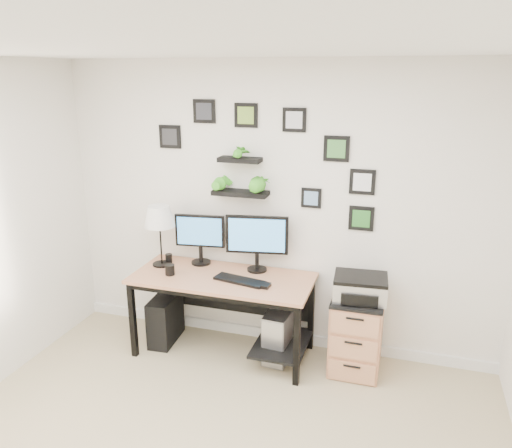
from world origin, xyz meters
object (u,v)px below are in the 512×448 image
(table_lamp, at_px, (159,218))
(pc_tower_black, at_px, (166,319))
(printer, at_px, (360,287))
(monitor_right, at_px, (257,239))
(desk, at_px, (228,288))
(file_cabinet, at_px, (357,333))
(monitor_left, at_px, (200,236))
(mug, at_px, (170,270))
(pc_tower_grey, at_px, (281,333))

(table_lamp, distance_m, pc_tower_black, 0.99)
(printer, bearing_deg, table_lamp, 179.44)
(monitor_right, bearing_deg, desk, -139.90)
(pc_tower_black, bearing_deg, file_cabinet, -2.05)
(desk, relative_size, monitor_left, 3.36)
(table_lamp, distance_m, printer, 1.89)
(pc_tower_black, xyz_separation_m, printer, (1.80, 0.04, 0.54))
(desk, xyz_separation_m, monitor_right, (0.22, 0.18, 0.43))
(monitor_right, xyz_separation_m, file_cabinet, (0.93, -0.12, -0.72))
(desk, height_order, mug, mug)
(table_lamp, height_order, pc_tower_grey, table_lamp)
(printer, bearing_deg, mug, -173.94)
(table_lamp, xyz_separation_m, pc_tower_black, (0.04, -0.06, -0.98))
(mug, distance_m, pc_tower_grey, 1.14)
(desk, relative_size, table_lamp, 2.79)
(table_lamp, bearing_deg, file_cabinet, -0.01)
(monitor_left, height_order, pc_tower_black, monitor_left)
(monitor_right, distance_m, mug, 0.82)
(desk, relative_size, pc_tower_grey, 3.32)
(desk, relative_size, printer, 3.50)
(monitor_right, bearing_deg, mug, -155.98)
(desk, xyz_separation_m, monitor_left, (-0.34, 0.20, 0.40))
(monitor_right, height_order, pc_tower_black, monitor_right)
(monitor_left, xyz_separation_m, monitor_right, (0.56, -0.01, 0.03))
(desk, distance_m, pc_tower_black, 0.75)
(desk, bearing_deg, file_cabinet, 2.89)
(monitor_left, distance_m, file_cabinet, 1.65)
(pc_tower_grey, bearing_deg, table_lamp, 179.35)
(mug, xyz_separation_m, pc_tower_black, (-0.14, 0.13, -0.57))
(file_cabinet, xyz_separation_m, printer, (0.01, -0.02, 0.43))
(monitor_right, distance_m, printer, 0.99)
(pc_tower_black, bearing_deg, monitor_left, 29.64)
(desk, xyz_separation_m, pc_tower_black, (-0.64, -0.00, -0.40))
(desk, xyz_separation_m, file_cabinet, (1.15, 0.06, -0.29))
(monitor_left, distance_m, table_lamp, 0.41)
(file_cabinet, distance_m, printer, 0.44)
(file_cabinet, height_order, printer, printer)
(mug, distance_m, printer, 1.66)
(desk, height_order, file_cabinet, desk)
(mug, relative_size, pc_tower_grey, 0.20)
(printer, bearing_deg, monitor_right, 171.42)
(monitor_left, bearing_deg, table_lamp, -157.64)
(pc_tower_grey, bearing_deg, printer, -0.40)
(pc_tower_grey, distance_m, file_cabinet, 0.68)
(monitor_left, xyz_separation_m, pc_tower_black, (-0.30, -0.20, -0.80))
(monitor_left, bearing_deg, file_cabinet, -5.31)
(pc_tower_grey, bearing_deg, desk, -174.63)
(monitor_right, relative_size, printer, 1.22)
(desk, height_order, monitor_right, monitor_right)
(pc_tower_black, relative_size, file_cabinet, 0.68)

